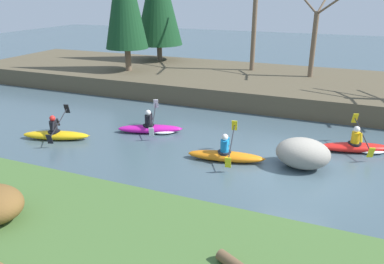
% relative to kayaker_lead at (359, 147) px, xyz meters
% --- Properties ---
extents(ground_plane, '(90.00, 90.00, 0.00)m').
position_rel_kayaker_lead_xyz_m(ground_plane, '(-1.90, -2.66, -0.20)').
color(ground_plane, '#425660').
extents(riverbank_far, '(44.00, 8.34, 1.00)m').
position_rel_kayaker_lead_xyz_m(riverbank_far, '(-1.90, 7.16, 0.30)').
color(riverbank_far, brown).
rests_on(riverbank_far, ground).
extents(bare_tree_upstream, '(3.97, 3.92, 7.23)m').
position_rel_kayaker_lead_xyz_m(bare_tree_upstream, '(-6.19, 8.74, 4.21)').
color(bare_tree_upstream, brown).
rests_on(bare_tree_upstream, riverbank_far).
extents(bare_tree_mid_upstream, '(2.67, 2.64, 4.76)m').
position_rel_kayaker_lead_xyz_m(bare_tree_mid_upstream, '(-2.64, 8.11, 3.05)').
color(bare_tree_mid_upstream, brown).
rests_on(bare_tree_mid_upstream, riverbank_far).
extents(kayaker_lead, '(2.75, 2.02, 1.20)m').
position_rel_kayaker_lead_xyz_m(kayaker_lead, '(0.00, 0.00, 0.00)').
color(kayaker_lead, red).
rests_on(kayaker_lead, ground).
extents(kayaker_middle, '(2.79, 2.06, 1.20)m').
position_rel_kayaker_lead_xyz_m(kayaker_middle, '(-4.32, -2.62, 0.02)').
color(kayaker_middle, orange).
rests_on(kayaker_middle, ground).
extents(kayaker_trailing, '(2.73, 1.99, 1.20)m').
position_rel_kayaker_lead_xyz_m(kayaker_trailing, '(-8.04, -1.12, 0.00)').
color(kayaker_trailing, '#C61999').
rests_on(kayaker_trailing, ground).
extents(kayaker_far_back, '(2.75, 2.02, 1.20)m').
position_rel_kayaker_lead_xyz_m(kayaker_far_back, '(-11.29, -3.26, 0.02)').
color(kayaker_far_back, yellow).
rests_on(kayaker_far_back, ground).
extents(boulder_midstream, '(1.80, 1.41, 1.02)m').
position_rel_kayaker_lead_xyz_m(boulder_midstream, '(-1.80, -2.14, 0.31)').
color(boulder_midstream, gray).
rests_on(boulder_midstream, ground).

